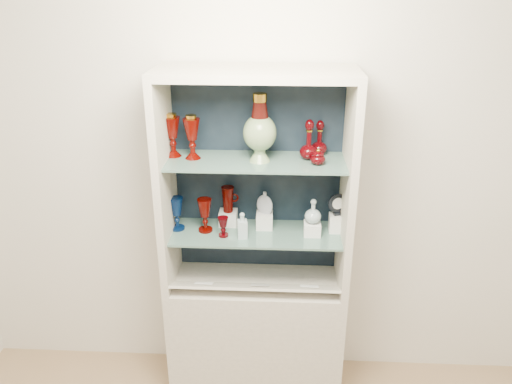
{
  "coord_description": "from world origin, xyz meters",
  "views": [
    {
      "loc": [
        0.12,
        -0.88,
        2.33
      ],
      "look_at": [
        0.0,
        1.53,
        1.3
      ],
      "focal_mm": 35.0,
      "sensor_mm": 36.0,
      "label": 1
    }
  ],
  "objects_px": {
    "cobalt_goblet": "(177,214)",
    "ruby_decanter_a": "(309,137)",
    "cameo_medallion": "(338,204)",
    "lidded_bowl": "(318,157)",
    "ruby_goblet_tall": "(205,215)",
    "pedestal_lamp_right": "(192,137)",
    "ruby_pitcher": "(228,199)",
    "ruby_goblet_small": "(223,227)",
    "ruby_decanter_b": "(320,137)",
    "clear_round_decanter": "(313,212)",
    "enamel_urn": "(260,128)",
    "flat_flask": "(265,202)",
    "pedestal_lamp_left": "(172,135)",
    "clear_square_bottle": "(242,225)"
  },
  "relations": [
    {
      "from": "pedestal_lamp_right",
      "to": "flat_flask",
      "type": "xyz_separation_m",
      "value": [
        0.38,
        0.04,
        -0.38
      ]
    },
    {
      "from": "lidded_bowl",
      "to": "ruby_goblet_tall",
      "type": "bearing_deg",
      "value": 175.04
    },
    {
      "from": "enamel_urn",
      "to": "cobalt_goblet",
      "type": "relative_size",
      "value": 1.84
    },
    {
      "from": "pedestal_lamp_left",
      "to": "ruby_goblet_small",
      "type": "height_order",
      "value": "pedestal_lamp_left"
    },
    {
      "from": "lidded_bowl",
      "to": "ruby_goblet_tall",
      "type": "distance_m",
      "value": 0.7
    },
    {
      "from": "pedestal_lamp_right",
      "to": "ruby_goblet_tall",
      "type": "bearing_deg",
      "value": -14.32
    },
    {
      "from": "clear_square_bottle",
      "to": "clear_round_decanter",
      "type": "xyz_separation_m",
      "value": [
        0.38,
        0.05,
        0.06
      ]
    },
    {
      "from": "ruby_goblet_tall",
      "to": "pedestal_lamp_right",
      "type": "bearing_deg",
      "value": 165.68
    },
    {
      "from": "pedestal_lamp_right",
      "to": "ruby_goblet_small",
      "type": "bearing_deg",
      "value": -23.79
    },
    {
      "from": "cobalt_goblet",
      "to": "clear_round_decanter",
      "type": "xyz_separation_m",
      "value": [
        0.75,
        -0.03,
        0.04
      ]
    },
    {
      "from": "cobalt_goblet",
      "to": "clear_square_bottle",
      "type": "bearing_deg",
      "value": -12.53
    },
    {
      "from": "lidded_bowl",
      "to": "ruby_goblet_small",
      "type": "bearing_deg",
      "value": -179.47
    },
    {
      "from": "cobalt_goblet",
      "to": "cameo_medallion",
      "type": "bearing_deg",
      "value": 1.22
    },
    {
      "from": "flat_flask",
      "to": "cameo_medallion",
      "type": "distance_m",
      "value": 0.4
    },
    {
      "from": "cameo_medallion",
      "to": "ruby_decanter_b",
      "type": "bearing_deg",
      "value": 133.52
    },
    {
      "from": "ruby_goblet_small",
      "to": "pedestal_lamp_left",
      "type": "bearing_deg",
      "value": 159.51
    },
    {
      "from": "ruby_decanter_a",
      "to": "ruby_decanter_b",
      "type": "bearing_deg",
      "value": 51.08
    },
    {
      "from": "ruby_decanter_b",
      "to": "lidded_bowl",
      "type": "height_order",
      "value": "ruby_decanter_b"
    },
    {
      "from": "clear_round_decanter",
      "to": "ruby_decanter_b",
      "type": "bearing_deg",
      "value": 78.46
    },
    {
      "from": "enamel_urn",
      "to": "cameo_medallion",
      "type": "distance_m",
      "value": 0.6
    },
    {
      "from": "ruby_decanter_b",
      "to": "clear_square_bottle",
      "type": "relative_size",
      "value": 1.35
    },
    {
      "from": "clear_square_bottle",
      "to": "cobalt_goblet",
      "type": "bearing_deg",
      "value": 167.47
    },
    {
      "from": "ruby_decanter_a",
      "to": "ruby_decanter_b",
      "type": "xyz_separation_m",
      "value": [
        0.06,
        0.07,
        -0.02
      ]
    },
    {
      "from": "ruby_decanter_b",
      "to": "pedestal_lamp_right",
      "type": "bearing_deg",
      "value": -172.49
    },
    {
      "from": "ruby_decanter_a",
      "to": "ruby_goblet_tall",
      "type": "xyz_separation_m",
      "value": [
        -0.55,
        -0.03,
        -0.44
      ]
    },
    {
      "from": "pedestal_lamp_left",
      "to": "lidded_bowl",
      "type": "bearing_deg",
      "value": -7.15
    },
    {
      "from": "enamel_urn",
      "to": "ruby_goblet_tall",
      "type": "bearing_deg",
      "value": 178.23
    },
    {
      "from": "cobalt_goblet",
      "to": "cameo_medallion",
      "type": "distance_m",
      "value": 0.88
    },
    {
      "from": "cobalt_goblet",
      "to": "cameo_medallion",
      "type": "height_order",
      "value": "cameo_medallion"
    },
    {
      "from": "enamel_urn",
      "to": "flat_flask",
      "type": "xyz_separation_m",
      "value": [
        0.03,
        0.06,
        -0.44
      ]
    },
    {
      "from": "ruby_goblet_small",
      "to": "cameo_medallion",
      "type": "relative_size",
      "value": 0.88
    },
    {
      "from": "enamel_urn",
      "to": "clear_square_bottle",
      "type": "height_order",
      "value": "enamel_urn"
    },
    {
      "from": "ruby_goblet_small",
      "to": "cameo_medallion",
      "type": "xyz_separation_m",
      "value": [
        0.62,
        0.09,
        0.11
      ]
    },
    {
      "from": "lidded_bowl",
      "to": "ruby_goblet_small",
      "type": "xyz_separation_m",
      "value": [
        -0.49,
        -0.0,
        -0.41
      ]
    },
    {
      "from": "pedestal_lamp_left",
      "to": "ruby_decanter_a",
      "type": "relative_size",
      "value": 0.96
    },
    {
      "from": "cobalt_goblet",
      "to": "ruby_decanter_a",
      "type": "bearing_deg",
      "value": 0.98
    },
    {
      "from": "pedestal_lamp_left",
      "to": "pedestal_lamp_right",
      "type": "distance_m",
      "value": 0.11
    },
    {
      "from": "ruby_goblet_tall",
      "to": "clear_square_bottle",
      "type": "distance_m",
      "value": 0.22
    },
    {
      "from": "pedestal_lamp_right",
      "to": "ruby_pitcher",
      "type": "xyz_separation_m",
      "value": [
        0.17,
        0.08,
        -0.38
      ]
    },
    {
      "from": "pedestal_lamp_right",
      "to": "ruby_pitcher",
      "type": "distance_m",
      "value": 0.42
    },
    {
      "from": "pedestal_lamp_right",
      "to": "ruby_pitcher",
      "type": "relative_size",
      "value": 1.56
    },
    {
      "from": "pedestal_lamp_left",
      "to": "ruby_pitcher",
      "type": "height_order",
      "value": "pedestal_lamp_left"
    },
    {
      "from": "enamel_urn",
      "to": "ruby_decanter_b",
      "type": "height_order",
      "value": "enamel_urn"
    },
    {
      "from": "pedestal_lamp_left",
      "to": "pedestal_lamp_right",
      "type": "relative_size",
      "value": 0.99
    },
    {
      "from": "cobalt_goblet",
      "to": "ruby_pitcher",
      "type": "xyz_separation_m",
      "value": [
        0.28,
        0.07,
        0.06
      ]
    },
    {
      "from": "pedestal_lamp_right",
      "to": "ruby_decanter_b",
      "type": "bearing_deg",
      "value": 7.51
    },
    {
      "from": "lidded_bowl",
      "to": "ruby_goblet_tall",
      "type": "xyz_separation_m",
      "value": [
        -0.59,
        0.05,
        -0.37
      ]
    },
    {
      "from": "ruby_goblet_small",
      "to": "ruby_pitcher",
      "type": "height_order",
      "value": "ruby_pitcher"
    },
    {
      "from": "clear_round_decanter",
      "to": "cobalt_goblet",
      "type": "bearing_deg",
      "value": 177.91
    },
    {
      "from": "clear_square_bottle",
      "to": "flat_flask",
      "type": "height_order",
      "value": "flat_flask"
    }
  ]
}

